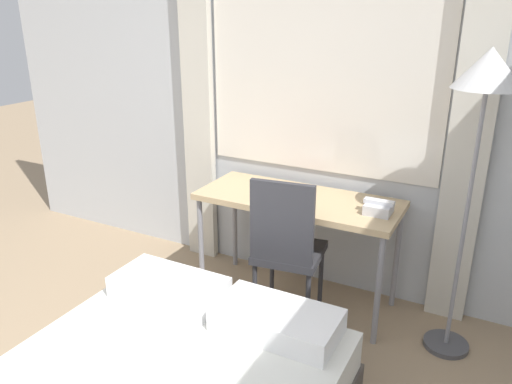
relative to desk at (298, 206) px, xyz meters
name	(u,v)px	position (x,y,z in m)	size (l,w,h in m)	color
wall_back_with_window	(293,94)	(-0.21, 0.35, 0.66)	(5.13, 0.13, 2.70)	silver
desk	(298,206)	(0.00, 0.00, 0.00)	(1.31, 0.54, 0.76)	tan
desk_chair	(286,244)	(0.05, -0.29, -0.14)	(0.45, 0.45, 0.99)	#333338
standing_lamp	(485,98)	(1.01, -0.06, 0.79)	(0.35, 0.35, 1.73)	#4C4C51
telephone	(379,208)	(0.53, -0.03, 0.10)	(0.18, 0.15, 0.09)	silver
book	(274,193)	(-0.15, -0.04, 0.08)	(0.30, 0.26, 0.02)	maroon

